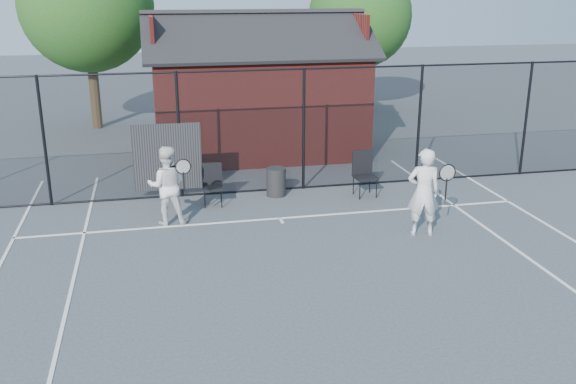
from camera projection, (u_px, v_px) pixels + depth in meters
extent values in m
plane|color=#3E4447|center=(314.00, 277.00, 11.21)|extent=(80.00, 80.00, 0.00)
cube|color=white|center=(280.00, 218.00, 14.00)|extent=(11.00, 0.06, 0.01)
cube|color=white|center=(53.00, 368.00, 8.53)|extent=(0.06, 18.00, 0.01)
cube|color=white|center=(281.00, 221.00, 13.86)|extent=(0.06, 0.30, 0.01)
cylinder|color=black|center=(44.00, 142.00, 14.40)|extent=(0.07, 0.07, 3.00)
cylinder|color=black|center=(179.00, 136.00, 15.00)|extent=(0.07, 0.07, 3.00)
cylinder|color=black|center=(304.00, 130.00, 15.60)|extent=(0.07, 0.07, 3.00)
cylinder|color=black|center=(419.00, 124.00, 16.20)|extent=(0.07, 0.07, 3.00)
cylinder|color=black|center=(526.00, 119.00, 16.80)|extent=(0.07, 0.07, 3.00)
cylinder|color=black|center=(263.00, 70.00, 14.94)|extent=(22.00, 0.04, 0.04)
cylinder|color=black|center=(264.00, 190.00, 15.85)|extent=(22.00, 0.04, 0.04)
cube|color=black|center=(263.00, 132.00, 15.40)|extent=(22.00, 3.00, 0.01)
cube|color=black|center=(167.00, 157.00, 15.07)|extent=(1.60, 0.04, 1.60)
cube|color=maroon|center=(256.00, 102.00, 19.22)|extent=(6.00, 4.00, 3.00)
cube|color=black|center=(261.00, 35.00, 17.66)|extent=(6.50, 2.36, 1.32)
cube|color=black|center=(250.00, 30.00, 19.52)|extent=(6.50, 2.36, 1.32)
cube|color=maroon|center=(152.00, 34.00, 18.00)|extent=(0.10, 2.80, 1.06)
cube|color=maroon|center=(353.00, 31.00, 19.18)|extent=(0.10, 2.80, 1.06)
cylinder|color=#362715|center=(95.00, 92.00, 22.47)|extent=(0.36, 0.36, 2.52)
sphere|color=#154A17|center=(87.00, 5.00, 21.56)|extent=(4.48, 4.48, 4.48)
cylinder|color=#362715|center=(358.00, 83.00, 25.45)|extent=(0.36, 0.36, 2.23)
sphere|color=#154A17|center=(360.00, 16.00, 24.65)|extent=(3.97, 3.97, 3.97)
imported|color=silver|center=(424.00, 192.00, 12.84)|extent=(0.73, 0.55, 1.81)
torus|color=black|center=(447.00, 173.00, 12.42)|extent=(0.35, 0.03, 0.35)
cylinder|color=black|center=(446.00, 189.00, 12.52)|extent=(0.03, 0.03, 0.43)
imported|color=white|center=(167.00, 185.00, 13.47)|extent=(0.87, 0.70, 1.69)
torus|color=black|center=(183.00, 167.00, 13.07)|extent=(0.33, 0.03, 0.33)
cylinder|color=black|center=(184.00, 181.00, 13.17)|extent=(0.03, 0.03, 0.41)
cube|color=black|center=(213.00, 186.00, 14.69)|extent=(0.49, 0.50, 0.95)
cube|color=black|center=(365.00, 175.00, 15.32)|extent=(0.54, 0.56, 1.06)
cylinder|color=black|center=(276.00, 182.00, 15.43)|extent=(0.51, 0.51, 0.69)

